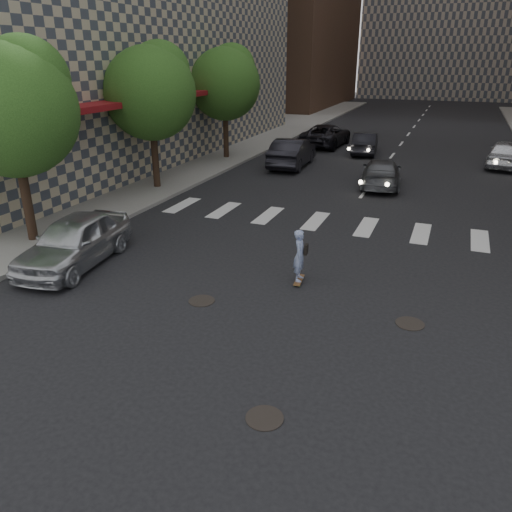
% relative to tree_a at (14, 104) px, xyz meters
% --- Properties ---
extents(ground, '(160.00, 160.00, 0.00)m').
position_rel_tree_a_xyz_m(ground, '(9.45, -3.14, -4.65)').
color(ground, black).
rests_on(ground, ground).
extents(sidewalk_left, '(13.00, 80.00, 0.15)m').
position_rel_tree_a_xyz_m(sidewalk_left, '(-5.05, 16.86, -4.57)').
color(sidewalk_left, gray).
rests_on(sidewalk_left, ground).
extents(tree_a, '(4.20, 4.20, 6.60)m').
position_rel_tree_a_xyz_m(tree_a, '(0.00, 0.00, 0.00)').
color(tree_a, '#382619').
rests_on(tree_a, sidewalk_left).
extents(tree_b, '(4.20, 4.20, 6.60)m').
position_rel_tree_a_xyz_m(tree_b, '(0.00, 8.00, 0.00)').
color(tree_b, '#382619').
rests_on(tree_b, sidewalk_left).
extents(tree_c, '(4.20, 4.20, 6.60)m').
position_rel_tree_a_xyz_m(tree_c, '(0.00, 16.00, 0.00)').
color(tree_c, '#382619').
rests_on(tree_c, sidewalk_left).
extents(manhole_a, '(0.70, 0.70, 0.02)m').
position_rel_tree_a_xyz_m(manhole_a, '(10.65, -5.64, -4.64)').
color(manhole_a, black).
rests_on(manhole_a, ground).
extents(manhole_b, '(0.70, 0.70, 0.02)m').
position_rel_tree_a_xyz_m(manhole_b, '(7.45, -1.94, -4.64)').
color(manhole_b, black).
rests_on(manhole_b, ground).
extents(manhole_c, '(0.70, 0.70, 0.02)m').
position_rel_tree_a_xyz_m(manhole_c, '(12.75, -1.14, -4.64)').
color(manhole_c, black).
rests_on(manhole_c, ground).
extents(skateboarder, '(0.43, 0.82, 1.60)m').
position_rel_tree_a_xyz_m(skateboarder, '(9.53, 0.16, -3.81)').
color(skateboarder, brown).
rests_on(skateboarder, ground).
extents(silver_sedan, '(2.38, 4.77, 1.56)m').
position_rel_tree_a_xyz_m(silver_sedan, '(2.68, -1.14, -3.87)').
color(silver_sedan, silver).
rests_on(silver_sedan, ground).
extents(traffic_car_a, '(2.00, 5.05, 1.64)m').
position_rel_tree_a_xyz_m(traffic_car_a, '(4.45, 15.26, -3.83)').
color(traffic_car_a, black).
rests_on(traffic_car_a, ground).
extents(traffic_car_b, '(2.41, 4.78, 1.33)m').
position_rel_tree_a_xyz_m(traffic_car_b, '(9.95, 12.47, -3.98)').
color(traffic_car_b, '#525459').
rests_on(traffic_car_b, ground).
extents(traffic_car_c, '(2.80, 5.60, 1.52)m').
position_rel_tree_a_xyz_m(traffic_car_c, '(4.52, 22.86, -3.89)').
color(traffic_car_c, black).
rests_on(traffic_car_c, ground).
extents(traffic_car_d, '(2.46, 4.80, 1.56)m').
position_rel_tree_a_xyz_m(traffic_car_d, '(15.95, 19.76, -3.87)').
color(traffic_car_d, silver).
rests_on(traffic_car_d, ground).
extents(traffic_car_e, '(1.92, 4.34, 1.39)m').
position_rel_tree_a_xyz_m(traffic_car_e, '(7.65, 20.86, -3.95)').
color(traffic_car_e, black).
rests_on(traffic_car_e, ground).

